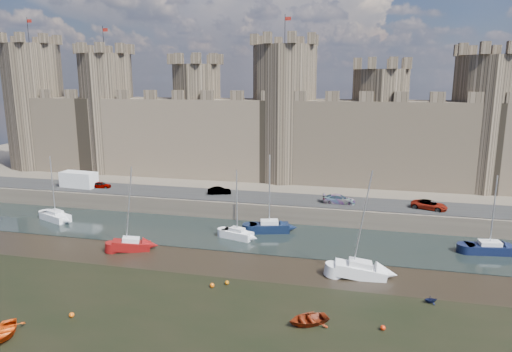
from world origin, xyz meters
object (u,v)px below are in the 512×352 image
object	(u,v)px
car_3	(429,205)
sailboat_1	(269,227)
car_0	(101,185)
van	(79,180)
car_1	(219,191)
dinghy_0	(4,332)
sailboat_3	(489,248)
sailboat_0	(56,216)
sailboat_2	(237,233)
sailboat_5	(360,270)
car_2	(339,199)
sailboat_4	(131,245)

from	to	relation	value
car_3	sailboat_1	world-z (taller)	sailboat_1
car_0	van	size ratio (longest dim) A/B	0.53
car_1	dinghy_0	xyz separation A→B (m)	(-5.61, -37.88, -2.71)
car_1	dinghy_0	size ratio (longest dim) A/B	0.98
car_3	car_0	bearing A→B (deg)	108.38
car_3	sailboat_3	bearing A→B (deg)	-127.31
car_1	sailboat_0	bearing A→B (deg)	98.43
sailboat_2	dinghy_0	bearing A→B (deg)	-98.20
car_0	sailboat_0	xyz separation A→B (m)	(-1.08, -10.25, -2.29)
sailboat_0	sailboat_3	world-z (taller)	sailboat_0
car_3	sailboat_5	size ratio (longest dim) A/B	0.42
dinghy_0	car_3	bearing A→B (deg)	14.97
car_2	sailboat_2	size ratio (longest dim) A/B	0.52
sailboat_1	sailboat_3	bearing A→B (deg)	-18.78
sailboat_1	sailboat_4	bearing A→B (deg)	-160.98
van	sailboat_5	distance (m)	49.37
car_1	sailboat_4	xyz separation A→B (m)	(-4.92, -18.73, -2.34)
sailboat_4	dinghy_0	size ratio (longest dim) A/B	2.79
sailboat_1	sailboat_3	xyz separation A→B (m)	(26.50, -1.36, -0.08)
car_3	sailboat_5	distance (m)	20.90
car_2	sailboat_0	bearing A→B (deg)	101.29
car_3	van	xyz separation A→B (m)	(-54.27, 0.31, 0.65)
sailboat_5	sailboat_4	bearing A→B (deg)	172.49
sailboat_5	sailboat_1	bearing A→B (deg)	131.38
car_0	sailboat_2	xyz separation A→B (m)	(26.30, -11.41, -2.30)
car_3	sailboat_2	size ratio (longest dim) A/B	0.53
van	sailboat_1	size ratio (longest dim) A/B	0.57
car_1	van	world-z (taller)	van
sailboat_1	sailboat_2	xyz separation A→B (m)	(-3.48, -3.39, -0.07)
car_1	sailboat_2	xyz separation A→B (m)	(6.21, -11.95, -2.35)
car_1	car_3	xyz separation A→B (m)	(30.45, -1.25, 0.06)
sailboat_1	sailboat_0	bearing A→B (deg)	168.31
car_3	sailboat_4	distance (m)	39.53
sailboat_0	dinghy_0	world-z (taller)	sailboat_0
sailboat_0	sailboat_5	xyz separation A→B (m)	(42.77, -9.25, 0.05)
car_1	sailboat_1	xyz separation A→B (m)	(9.69, -8.55, -2.28)
car_3	sailboat_1	bearing A→B (deg)	128.57
sailboat_1	sailboat_2	bearing A→B (deg)	-151.53
car_0	sailboat_1	bearing A→B (deg)	-114.25
car_0	sailboat_1	size ratio (longest dim) A/B	0.31
sailboat_2	car_2	bearing A→B (deg)	58.49
car_3	car_2	bearing A→B (deg)	108.13
car_3	sailboat_5	world-z (taller)	sailboat_5
car_1	van	size ratio (longest dim) A/B	0.60
dinghy_0	sailboat_0	bearing A→B (deg)	89.37
sailboat_0	sailboat_1	distance (m)	30.93
car_2	van	world-z (taller)	van
car_0	sailboat_2	bearing A→B (deg)	-122.64
sailboat_0	dinghy_0	distance (m)	31.24
car_1	dinghy_0	world-z (taller)	car_1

